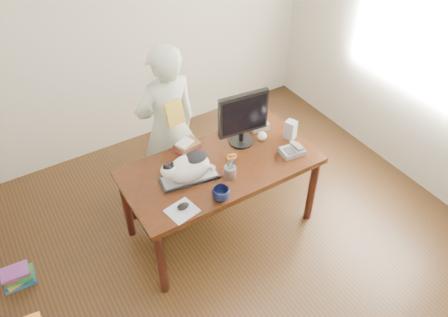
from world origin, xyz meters
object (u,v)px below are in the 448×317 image
book_stack (186,146)px  calculator (256,122)px  mouse (183,206)px  phone (293,151)px  baseball (262,136)px  desk (216,172)px  pen_cup (230,171)px  coffee_mug (221,194)px  speaker (291,130)px  keyboard (190,178)px  book_pile_b (18,276)px  person (168,127)px  monitor (243,117)px  cat (187,167)px

book_stack → calculator: (0.70, -0.03, -0.00)m
mouse → phone: bearing=-6.9°
baseball → calculator: baseball is taller
desk → pen_cup: pen_cup is taller
pen_cup → coffee_mug: 0.25m
speaker → keyboard: bearing=160.3°
desk → book_pile_b: desk is taller
speaker → person: bearing=123.6°
monitor → speaker: (0.40, -0.16, -0.19)m
book_stack → calculator: book_stack is taller
speaker → calculator: 0.34m
book_stack → desk: bearing=-73.7°
keyboard → baseball: size_ratio=5.86×
phone → book_stack: (-0.73, 0.51, 0.01)m
desk → speaker: speaker is taller
coffee_mug → speaker: 0.95m
keyboard → person: person is taller
coffee_mug → book_stack: coffee_mug is taller
book_stack → calculator: bearing=-17.4°
calculator → book_pile_b: bearing=-173.2°
keyboard → baseball: 0.78m
pen_cup → baseball: size_ratio=2.97×
keyboard → baseball: baseball is taller
coffee_mug → person: size_ratio=0.08×
monitor → book_pile_b: size_ratio=1.90×
keyboard → baseball: (0.77, 0.11, 0.03)m
book_stack → book_pile_b: (-1.58, 0.03, -0.71)m
book_pile_b → cat: bearing=-14.7°
desk → mouse: size_ratio=15.41×
pen_cup → mouse: size_ratio=2.33×
calculator → book_pile_b: (-2.27, 0.06, -0.71)m
keyboard → book_stack: book_stack is taller
monitor → speaker: monitor is taller
keyboard → coffee_mug: (0.10, -0.31, 0.04)m
keyboard → phone: (0.88, -0.17, 0.02)m
mouse → phone: (1.07, 0.07, 0.01)m
book_stack → keyboard: bearing=-129.2°
speaker → person: size_ratio=0.11×
desk → phone: (0.58, -0.27, 0.18)m
coffee_mug → keyboard: bearing=107.5°
mouse → baseball: baseball is taller
pen_cup → monitor: bearing=44.1°
pen_cup → book_stack: bearing=104.7°
pen_cup → phone: bearing=-2.5°
mouse → phone: 1.07m
book_stack → book_pile_b: size_ratio=0.97×
speaker → book_pile_b: bearing=151.4°
cat → book_stack: 0.39m
phone → person: person is taller
coffee_mug → phone: 0.79m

